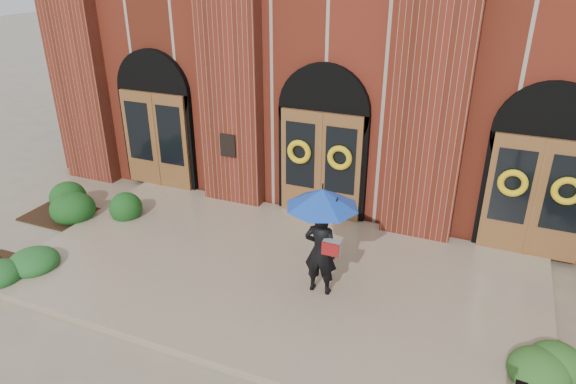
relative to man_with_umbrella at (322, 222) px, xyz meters
The scene contains 6 objects.
ground 1.90m from the man_with_umbrella, behind, with size 90.00×90.00×0.00m, color gray.
landing 1.85m from the man_with_umbrella, 163.67° to the left, with size 10.00×5.30×0.15m, color gray.
church_building 9.20m from the man_with_umbrella, 96.57° to the left, with size 16.20×12.53×7.00m.
man_with_umbrella is the anchor object (origin of this frame).
hedge_wall_left 6.39m from the man_with_umbrella, behind, with size 2.67×1.07×0.69m, color #174617.
hedge_front_right 4.32m from the man_with_umbrella, ahead, with size 1.54×1.32×0.54m, color #28541E.
Camera 1 is at (3.51, -7.56, 5.78)m, focal length 32.00 mm.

